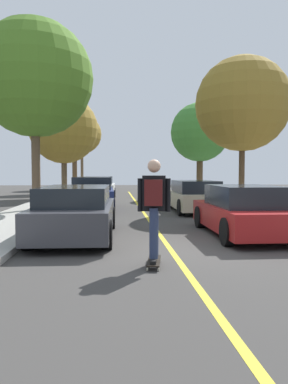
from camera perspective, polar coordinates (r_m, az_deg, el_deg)
name	(u,v)px	position (r m, az deg, el deg)	size (l,w,h in m)	color
ground	(170,249)	(8.08, 4.05, -8.77)	(80.00, 80.00, 0.00)	#3D3A38
center_line	(152,223)	(11.99, 1.18, -4.85)	(0.12, 39.20, 0.01)	gold
parked_car_left_nearest	(76,212)	(9.51, -10.37, -3.02)	(1.96, 4.41, 1.30)	#38383D
parked_car_left_near	(92,194)	(16.40, -7.93, -0.26)	(1.98, 4.68, 1.45)	navy
parked_car_left_far	(99,188)	(22.84, -6.98, 0.61)	(2.07, 4.53, 1.40)	white
parked_car_right_nearest	(243,211)	(10.03, 14.96, -2.89)	(1.87, 4.16, 1.31)	maroon
parked_car_right_near	(194,196)	(15.80, 7.67, -0.64)	(1.89, 4.65, 1.30)	#BCAD89
street_tree_left_nearest	(35,79)	(16.06, -16.45, 16.35)	(4.66, 4.66, 7.58)	brown
street_tree_left_near	(64,129)	(24.12, -12.22, 9.36)	(4.29, 4.29, 6.35)	brown
street_tree_left_far	(74,130)	(30.33, -10.65, 9.37)	(3.39, 3.39, 6.61)	#4C3823
street_tree_left_farthest	(82,134)	(37.07, -9.54, 8.74)	(3.83, 3.83, 7.14)	brown
street_tree_right_nearest	(243,104)	(17.00, 14.90, 12.90)	(4.08, 4.08, 6.50)	#4C3823
street_tree_right_near	(200,133)	(24.58, 8.59, 9.02)	(3.80, 3.80, 6.00)	#4C3823
skateboard	(154,261)	(6.67, 1.54, -10.54)	(0.35, 0.86, 0.10)	black
skateboarder	(154,203)	(6.47, 1.54, -1.73)	(0.59, 0.71, 1.77)	black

